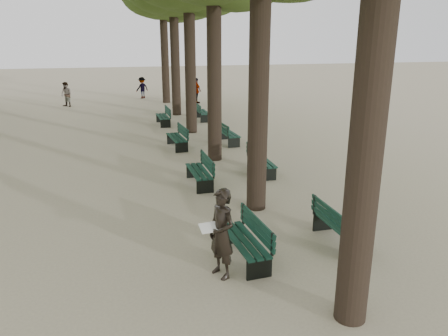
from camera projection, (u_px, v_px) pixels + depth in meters
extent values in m
plane|color=tan|center=(231.00, 269.00, 8.78)|extent=(120.00, 120.00, 0.00)
cylinder|color=#33261C|center=(372.00, 91.00, 6.18)|extent=(0.52, 0.52, 7.50)
cylinder|color=#33261C|center=(259.00, 67.00, 10.82)|extent=(0.52, 0.52, 7.50)
cylinder|color=#33261C|center=(214.00, 58.00, 15.46)|extent=(0.52, 0.52, 7.50)
cylinder|color=#33261C|center=(190.00, 52.00, 20.09)|extent=(0.52, 0.52, 7.50)
cylinder|color=#33261C|center=(175.00, 49.00, 24.73)|extent=(0.52, 0.52, 7.50)
cylinder|color=#33261C|center=(164.00, 47.00, 29.37)|extent=(0.52, 0.52, 7.50)
cube|color=black|center=(244.00, 250.00, 9.09)|extent=(0.65, 1.83, 0.45)
cube|color=#0C2D23|center=(244.00, 240.00, 9.03)|extent=(0.67, 1.84, 0.04)
cube|color=#0C2D23|center=(257.00, 226.00, 9.03)|extent=(0.17, 1.80, 0.40)
cube|color=black|center=(199.00, 178.00, 13.66)|extent=(0.56, 1.81, 0.45)
cube|color=#0C2D23|center=(199.00, 171.00, 13.59)|extent=(0.58, 1.81, 0.04)
cube|color=#0C2D23|center=(207.00, 162.00, 13.58)|extent=(0.08, 1.80, 0.40)
cube|color=black|center=(177.00, 143.00, 18.14)|extent=(0.68, 1.84, 0.45)
cube|color=#0C2D23|center=(177.00, 137.00, 18.07)|extent=(0.70, 1.84, 0.04)
cube|color=#0C2D23|center=(183.00, 131.00, 18.08)|extent=(0.20, 1.80, 0.40)
cube|color=black|center=(163.00, 121.00, 22.84)|extent=(0.58, 1.82, 0.45)
cube|color=#0C2D23|center=(163.00, 116.00, 22.77)|extent=(0.60, 1.82, 0.04)
cube|color=#0C2D23|center=(168.00, 111.00, 22.77)|extent=(0.10, 1.80, 0.40)
cube|color=black|center=(340.00, 235.00, 9.77)|extent=(0.54, 1.81, 0.45)
cube|color=#0C2D23|center=(341.00, 226.00, 9.70)|extent=(0.56, 1.81, 0.04)
cube|color=#0C2D23|center=(331.00, 216.00, 9.55)|extent=(0.06, 1.80, 0.40)
cube|color=black|center=(262.00, 167.00, 14.80)|extent=(0.56, 1.81, 0.45)
cube|color=#0C2D23|center=(262.00, 161.00, 14.73)|extent=(0.58, 1.81, 0.04)
cube|color=#0C2D23|center=(254.00, 153.00, 14.59)|extent=(0.08, 1.80, 0.40)
cube|color=black|center=(228.00, 138.00, 18.93)|extent=(0.64, 1.83, 0.45)
cube|color=#0C2D23|center=(228.00, 133.00, 18.86)|extent=(0.66, 1.83, 0.04)
cube|color=#0C2D23|center=(222.00, 127.00, 18.70)|extent=(0.16, 1.80, 0.40)
cube|color=black|center=(203.00, 116.00, 24.15)|extent=(0.52, 1.80, 0.45)
cube|color=#0C2D23|center=(203.00, 112.00, 24.08)|extent=(0.54, 1.80, 0.04)
cube|color=#0C2D23|center=(198.00, 107.00, 23.94)|extent=(0.04, 1.80, 0.40)
imported|color=black|center=(222.00, 234.00, 8.30)|extent=(0.62, 0.80, 1.79)
cube|color=white|center=(209.00, 228.00, 8.20)|extent=(0.37, 0.29, 0.12)
imported|color=#262628|center=(142.00, 88.00, 32.31)|extent=(1.02, 0.76, 1.55)
imported|color=#262628|center=(196.00, 91.00, 29.89)|extent=(0.73, 1.07, 1.73)
imported|color=#262628|center=(66.00, 94.00, 28.46)|extent=(0.79, 0.76, 1.60)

